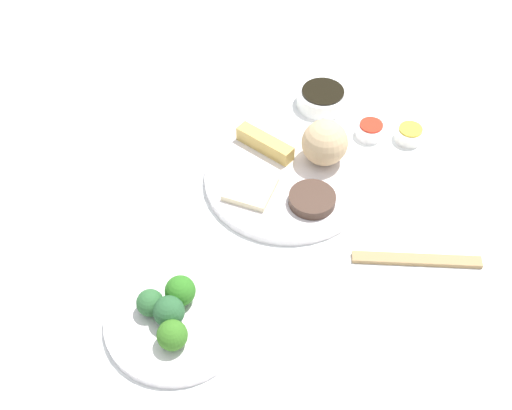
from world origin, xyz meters
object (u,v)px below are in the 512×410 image
at_px(soy_sauce_bowl, 322,98).
at_px(sauce_ramekin_hot_mustard, 410,135).
at_px(sauce_ramekin_sweet_and_sour, 370,131).
at_px(chopsticks_pair, 417,260).
at_px(main_plate, 287,178).
at_px(broccoli_plate, 177,320).

bearing_deg(soy_sauce_bowl, sauce_ramekin_hot_mustard, -36.68).
relative_size(sauce_ramekin_sweet_and_sour, chopsticks_pair, 0.26).
bearing_deg(main_plate, broccoli_plate, -124.68).
bearing_deg(broccoli_plate, soy_sauce_bowl, 59.77).
distance_m(broccoli_plate, soy_sauce_bowl, 0.56).
height_order(broccoli_plate, chopsticks_pair, broccoli_plate).
height_order(soy_sauce_bowl, sauce_ramekin_hot_mustard, soy_sauce_bowl).
relative_size(main_plate, broccoli_plate, 1.37).
xyz_separation_m(main_plate, sauce_ramekin_hot_mustard, (0.24, 0.09, 0.00)).
height_order(broccoli_plate, soy_sauce_bowl, soy_sauce_bowl).
bearing_deg(sauce_ramekin_hot_mustard, chopsticks_pair, -100.02).
height_order(broccoli_plate, sauce_ramekin_hot_mustard, sauce_ramekin_hot_mustard).
distance_m(sauce_ramekin_sweet_and_sour, chopsticks_pair, 0.30).
xyz_separation_m(soy_sauce_bowl, sauce_ramekin_hot_mustard, (0.15, -0.11, -0.00)).
bearing_deg(sauce_ramekin_hot_mustard, soy_sauce_bowl, 143.32).
xyz_separation_m(main_plate, soy_sauce_bowl, (0.09, 0.21, 0.01)).
bearing_deg(soy_sauce_bowl, chopsticks_pair, -75.74).
bearing_deg(main_plate, sauce_ramekin_hot_mustard, 21.30).
relative_size(soy_sauce_bowl, sauce_ramekin_sweet_and_sour, 1.91).
bearing_deg(broccoli_plate, sauce_ramekin_sweet_and_sour, 47.02).
bearing_deg(main_plate, sauce_ramekin_sweet_and_sour, 33.01).
height_order(sauce_ramekin_sweet_and_sour, chopsticks_pair, sauce_ramekin_sweet_and_sour).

